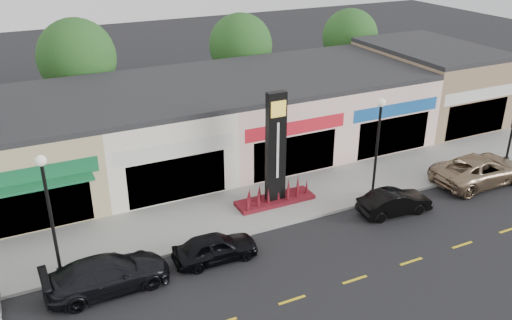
{
  "coord_description": "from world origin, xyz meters",
  "views": [
    {
      "loc": [
        -8.77,
        -17.86,
        13.91
      ],
      "look_at": [
        1.8,
        4.0,
        2.88
      ],
      "focal_mm": 38.0,
      "sensor_mm": 36.0,
      "label": 1
    }
  ],
  "objects_px": {
    "lamp_west_near": "(49,205)",
    "lamp_east_near": "(378,138)",
    "pylon_sign": "(275,165)",
    "car_gold_suv": "(480,170)",
    "car_dark_sedan": "(107,274)",
    "car_black_sedan": "(215,247)",
    "car_black_conv": "(395,202)"
  },
  "relations": [
    {
      "from": "pylon_sign",
      "to": "car_black_conv",
      "type": "bearing_deg",
      "value": -34.6
    },
    {
      "from": "car_dark_sedan",
      "to": "car_black_conv",
      "type": "height_order",
      "value": "car_dark_sedan"
    },
    {
      "from": "lamp_east_near",
      "to": "car_black_sedan",
      "type": "xyz_separation_m",
      "value": [
        -9.69,
        -1.62,
        -2.84
      ]
    },
    {
      "from": "lamp_east_near",
      "to": "pylon_sign",
      "type": "relative_size",
      "value": 0.91
    },
    {
      "from": "lamp_east_near",
      "to": "car_dark_sedan",
      "type": "relative_size",
      "value": 1.1
    },
    {
      "from": "lamp_east_near",
      "to": "car_black_conv",
      "type": "height_order",
      "value": "lamp_east_near"
    },
    {
      "from": "pylon_sign",
      "to": "car_gold_suv",
      "type": "distance_m",
      "value": 12.02
    },
    {
      "from": "car_dark_sedan",
      "to": "pylon_sign",
      "type": "bearing_deg",
      "value": -72.18
    },
    {
      "from": "car_black_conv",
      "to": "car_black_sedan",
      "type": "bearing_deg",
      "value": 94.05
    },
    {
      "from": "car_black_sedan",
      "to": "car_gold_suv",
      "type": "xyz_separation_m",
      "value": [
        16.29,
        0.54,
        0.17
      ]
    },
    {
      "from": "car_dark_sedan",
      "to": "car_black_sedan",
      "type": "height_order",
      "value": "car_dark_sedan"
    },
    {
      "from": "car_gold_suv",
      "to": "lamp_east_near",
      "type": "bearing_deg",
      "value": 80.47
    },
    {
      "from": "lamp_west_near",
      "to": "car_dark_sedan",
      "type": "height_order",
      "value": "lamp_west_near"
    },
    {
      "from": "car_black_conv",
      "to": "car_gold_suv",
      "type": "relative_size",
      "value": 0.66
    },
    {
      "from": "lamp_west_near",
      "to": "car_gold_suv",
      "type": "bearing_deg",
      "value": -2.73
    },
    {
      "from": "lamp_west_near",
      "to": "pylon_sign",
      "type": "xyz_separation_m",
      "value": [
        11.0,
        1.7,
        -1.2
      ]
    },
    {
      "from": "car_dark_sedan",
      "to": "car_black_conv",
      "type": "xyz_separation_m",
      "value": [
        14.39,
        -0.12,
        -0.09
      ]
    },
    {
      "from": "car_black_sedan",
      "to": "pylon_sign",
      "type": "bearing_deg",
      "value": -53.29
    },
    {
      "from": "lamp_west_near",
      "to": "lamp_east_near",
      "type": "relative_size",
      "value": 1.0
    },
    {
      "from": "car_dark_sedan",
      "to": "car_gold_suv",
      "type": "xyz_separation_m",
      "value": [
        20.96,
        0.57,
        0.08
      ]
    },
    {
      "from": "pylon_sign",
      "to": "car_dark_sedan",
      "type": "bearing_deg",
      "value": -160.35
    },
    {
      "from": "car_black_conv",
      "to": "car_dark_sedan",
      "type": "bearing_deg",
      "value": 94.43
    },
    {
      "from": "pylon_sign",
      "to": "car_gold_suv",
      "type": "xyz_separation_m",
      "value": [
        11.6,
        -2.77,
        -1.47
      ]
    },
    {
      "from": "lamp_west_near",
      "to": "car_dark_sedan",
      "type": "distance_m",
      "value": 3.6
    },
    {
      "from": "car_dark_sedan",
      "to": "car_black_sedan",
      "type": "distance_m",
      "value": 4.67
    },
    {
      "from": "pylon_sign",
      "to": "car_dark_sedan",
      "type": "xyz_separation_m",
      "value": [
        -9.36,
        -3.34,
        -1.55
      ]
    },
    {
      "from": "lamp_west_near",
      "to": "car_gold_suv",
      "type": "relative_size",
      "value": 0.94
    },
    {
      "from": "pylon_sign",
      "to": "car_black_sedan",
      "type": "bearing_deg",
      "value": -144.71
    },
    {
      "from": "car_dark_sedan",
      "to": "car_black_sedan",
      "type": "relative_size",
      "value": 1.33
    },
    {
      "from": "pylon_sign",
      "to": "car_black_conv",
      "type": "distance_m",
      "value": 6.32
    },
    {
      "from": "car_black_sedan",
      "to": "car_black_conv",
      "type": "relative_size",
      "value": 0.98
    },
    {
      "from": "lamp_east_near",
      "to": "car_gold_suv",
      "type": "bearing_deg",
      "value": -9.28
    }
  ]
}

